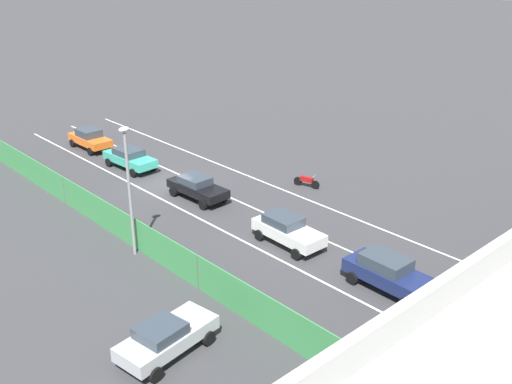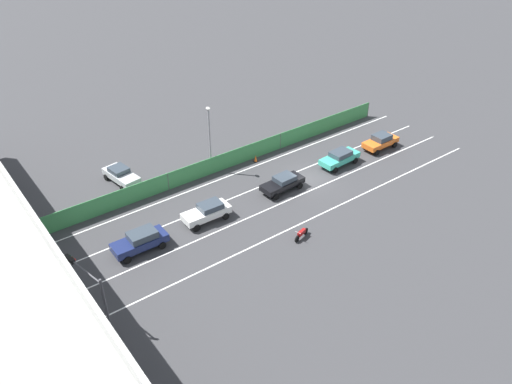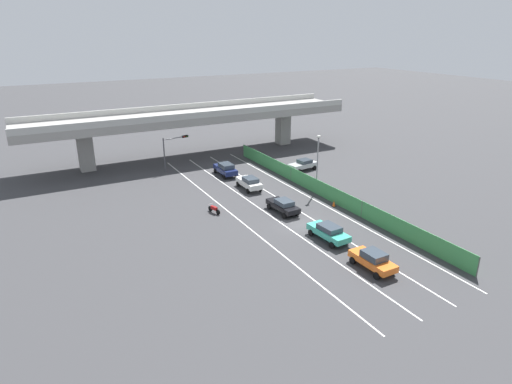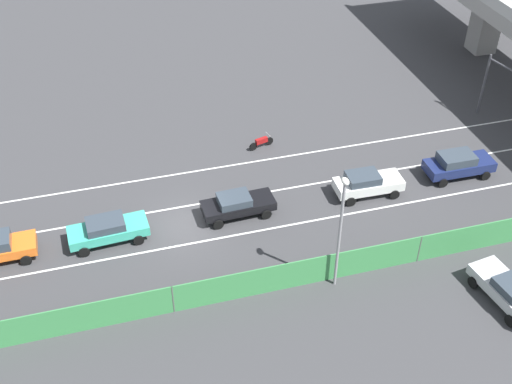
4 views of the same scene
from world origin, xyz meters
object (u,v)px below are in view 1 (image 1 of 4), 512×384
(car_taxi_orange, at_px, (90,138))
(parked_wagon_silver, at_px, (166,337))
(car_sedan_black, at_px, (197,187))
(car_taxi_teal, at_px, (130,157))
(street_lamp, at_px, (128,179))
(traffic_cone, at_px, (106,215))
(motorcycle, at_px, (307,181))
(car_hatchback_white, at_px, (287,230))
(car_sedan_navy, at_px, (389,272))

(car_taxi_orange, xyz_separation_m, parked_wagon_silver, (10.67, 26.07, -0.03))
(car_sedan_black, bearing_deg, car_taxi_teal, -88.38)
(street_lamp, relative_size, traffic_cone, 10.07)
(motorcycle, bearing_deg, parked_wagon_silver, 25.66)
(parked_wagon_silver, height_order, traffic_cone, parked_wagon_silver)
(car_hatchback_white, height_order, street_lamp, street_lamp)
(car_sedan_black, height_order, car_sedan_navy, car_sedan_navy)
(car_hatchback_white, height_order, car_taxi_teal, car_hatchback_white)
(car_sedan_black, height_order, motorcycle, car_sedan_black)
(car_hatchback_white, distance_m, car_taxi_orange, 22.63)
(car_sedan_navy, height_order, street_lamp, street_lamp)
(motorcycle, height_order, street_lamp, street_lamp)
(street_lamp, bearing_deg, car_taxi_orange, -111.49)
(car_taxi_orange, relative_size, traffic_cone, 6.04)
(motorcycle, bearing_deg, car_taxi_teal, -58.41)
(car_hatchback_white, distance_m, car_sedan_navy, 6.65)
(car_taxi_teal, relative_size, traffic_cone, 6.59)
(parked_wagon_silver, distance_m, street_lamp, 9.71)
(parked_wagon_silver, bearing_deg, motorcycle, -154.34)
(car_sedan_black, relative_size, car_taxi_teal, 0.96)
(car_taxi_teal, distance_m, traffic_cone, 8.88)
(car_taxi_orange, relative_size, car_taxi_teal, 0.92)
(car_sedan_navy, bearing_deg, car_hatchback_white, -87.96)
(car_taxi_orange, distance_m, car_sedan_navy, 29.28)
(car_sedan_black, bearing_deg, car_hatchback_white, 88.46)
(car_sedan_black, xyz_separation_m, traffic_cone, (6.08, -1.25, -0.52))
(car_taxi_teal, relative_size, parked_wagon_silver, 1.03)
(car_sedan_black, distance_m, car_taxi_teal, 7.90)
(traffic_cone, bearing_deg, car_sedan_black, 168.39)
(car_hatchback_white, xyz_separation_m, car_sedan_navy, (-0.24, 6.65, 0.05))
(motorcycle, xyz_separation_m, street_lamp, (13.91, 0.17, 3.91))
(car_hatchback_white, relative_size, parked_wagon_silver, 0.97)
(motorcycle, distance_m, street_lamp, 14.45)
(car_taxi_orange, bearing_deg, car_sedan_black, 90.49)
(car_hatchback_white, relative_size, car_taxi_teal, 0.94)
(car_sedan_navy, bearing_deg, car_taxi_orange, -89.74)
(car_taxi_orange, xyz_separation_m, car_taxi_teal, (0.10, 6.22, -0.02))
(car_sedan_navy, relative_size, parked_wagon_silver, 1.01)
(car_sedan_navy, distance_m, parked_wagon_silver, 11.27)
(car_sedan_black, distance_m, parked_wagon_silver, 16.11)
(car_sedan_black, relative_size, car_taxi_orange, 1.05)
(street_lamp, bearing_deg, parked_wagon_silver, 66.09)
(car_sedan_navy, xyz_separation_m, street_lamp, (7.13, -11.49, 3.41))
(car_hatchback_white, relative_size, motorcycle, 2.32)
(parked_wagon_silver, distance_m, traffic_cone, 14.03)
(car_taxi_orange, bearing_deg, motorcycle, 111.41)
(parked_wagon_silver, xyz_separation_m, street_lamp, (-3.67, -8.28, 3.50))
(car_sedan_navy, bearing_deg, car_sedan_black, -89.97)
(motorcycle, distance_m, traffic_cone, 13.72)
(car_taxi_orange, distance_m, car_taxi_teal, 6.22)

